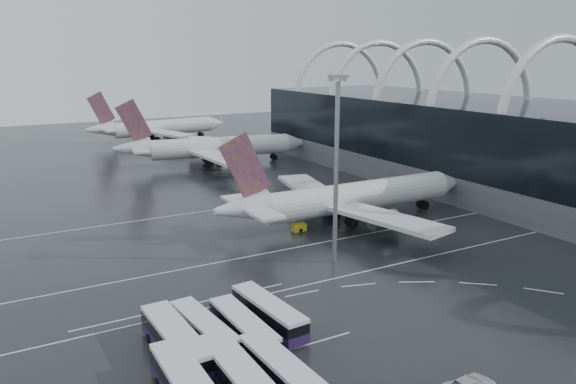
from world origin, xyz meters
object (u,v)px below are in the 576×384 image
gse_cart_belly_a (385,220)px  gse_cart_belly_b (349,204)px  bus_row_near_b (204,330)px  floodlight_mast (337,148)px  airliner_main (347,199)px  bus_row_far_c (282,373)px  bus_row_far_b (238,377)px  airliner_gate_c (157,128)px  bus_row_near_a (176,341)px  gse_cart_belly_d (383,198)px  bus_row_near_d (269,312)px  gse_cart_belly_c (299,227)px  airliner_gate_b (211,148)px  gse_cart_belly_e (331,206)px  bus_row_near_c (243,328)px

gse_cart_belly_a → gse_cart_belly_b: size_ratio=1.02×
bus_row_near_b → gse_cart_belly_b: 60.90m
bus_row_near_b → floodlight_mast: (26.48, 13.73, 16.01)m
airliner_main → bus_row_far_c: size_ratio=4.30×
bus_row_far_c → bus_row_far_b: bearing=70.7°
airliner_gate_c → gse_cart_belly_b: bearing=-90.8°
bus_row_near_a → gse_cart_belly_d: bus_row_near_a is taller
bus_row_near_b → bus_row_near_d: size_ratio=0.97×
bus_row_near_a → gse_cart_belly_c: size_ratio=5.69×
airliner_gate_b → bus_row_near_d: bearing=-98.4°
airliner_gate_c → floodlight_mast: floodlight_mast is taller
bus_row_near_a → bus_row_far_c: bearing=-147.8°
airliner_gate_b → airliner_gate_c: size_ratio=1.06×
bus_row_near_a → bus_row_far_c: (6.94, -10.45, -0.17)m
airliner_gate_b → gse_cart_belly_b: (7.76, -56.78, -4.30)m
bus_row_far_c → floodlight_mast: (23.15, 25.45, 15.96)m
airliner_gate_c → gse_cart_belly_c: size_ratio=21.26×
bus_row_near_b → gse_cart_belly_e: bus_row_near_b is taller
bus_row_far_b → gse_cart_belly_a: bearing=-51.7°
gse_cart_belly_e → airliner_main: bearing=-106.6°
bus_row_far_c → gse_cart_belly_a: (42.88, 37.57, -1.17)m
airliner_main → gse_cart_belly_e: size_ratio=27.70×
airliner_gate_c → gse_cart_belly_c: 117.85m
bus_row_near_a → floodlight_mast: (30.08, 15.01, 15.79)m
bus_row_near_c → bus_row_far_b: (-4.55, -8.66, 0.12)m
gse_cart_belly_b → gse_cart_belly_e: size_ratio=0.98×
bus_row_near_b → bus_row_near_c: size_ratio=1.00×
airliner_gate_b → bus_row_near_a: size_ratio=3.97×
airliner_gate_c → bus_row_near_c: size_ratio=4.17×
gse_cart_belly_d → gse_cart_belly_a: bearing=-127.0°
airliner_main → bus_row_near_b: bearing=-143.2°
airliner_gate_b → bus_row_far_b: 113.28m
bus_row_far_c → gse_cart_belly_c: bus_row_far_c is taller
bus_row_far_b → gse_cart_belly_c: size_ratio=5.45×
airliner_gate_b → gse_cart_belly_a: size_ratio=27.91×
bus_row_near_b → floodlight_mast: bearing=-67.2°
bus_row_far_b → floodlight_mast: 39.67m
bus_row_far_c → gse_cart_belly_b: bus_row_far_c is taller
airliner_gate_b → airliner_main: bearing=-79.6°
airliner_main → airliner_gate_c: 117.49m
bus_row_near_b → bus_row_far_c: 12.19m
floodlight_mast → gse_cart_belly_e: bearing=57.3°
bus_row_near_c → gse_cart_belly_d: 66.01m
bus_row_near_c → gse_cart_belly_e: bearing=-44.5°
bus_row_near_c → bus_row_far_c: size_ratio=0.98×
airliner_gate_c → gse_cart_belly_a: bearing=-91.6°
gse_cart_belly_b → bus_row_near_a: bearing=-141.7°
gse_cart_belly_b → gse_cart_belly_d: bearing=0.4°
bus_row_far_b → airliner_main: bearing=-44.9°
bus_row_near_a → bus_row_near_c: 7.54m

